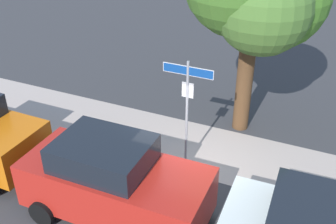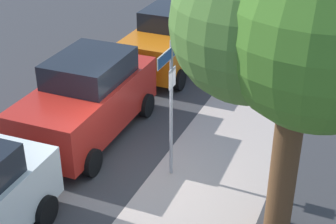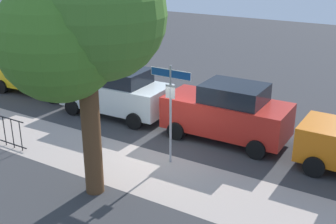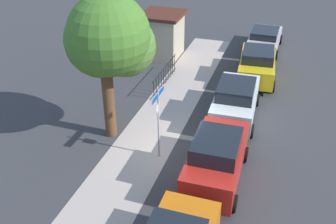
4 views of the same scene
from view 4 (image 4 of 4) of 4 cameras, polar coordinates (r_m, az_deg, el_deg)
ground_plane at (r=16.75m, az=0.51°, el=-5.73°), size 60.00×60.00×0.00m
sidewalk_strip at (r=18.67m, az=-1.43°, el=-1.55°), size 24.00×2.60×0.00m
street_sign at (r=15.26m, az=-1.44°, el=0.26°), size 1.36×0.07×3.16m
shade_tree at (r=16.07m, az=-8.56°, el=10.29°), size 3.93×3.92×6.46m
car_red at (r=14.76m, az=7.08°, el=-6.71°), size 4.37×2.13×2.06m
car_white at (r=18.82m, az=9.82°, el=1.68°), size 4.50×2.23×1.94m
car_yellow at (r=23.11m, az=12.86°, el=6.88°), size 4.66×2.43×1.88m
car_silver at (r=27.65m, az=13.89°, el=10.30°), size 4.55×2.21×1.49m
iron_fence at (r=22.02m, az=-0.47°, el=5.35°), size 4.08×0.04×1.07m
utility_shed at (r=25.67m, az=-0.81°, el=11.25°), size 2.79×2.60×2.86m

